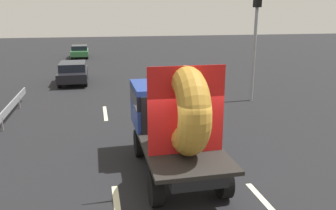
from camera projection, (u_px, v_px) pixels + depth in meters
name	position (u px, v px, depth m)	size (l,w,h in m)	color
ground_plane	(186.00, 188.00, 8.87)	(120.00, 120.00, 0.00)	black
flatbed_truck	(173.00, 115.00, 9.62)	(2.02, 4.76, 3.27)	black
distant_sedan	(73.00, 72.00, 21.98)	(1.80, 4.20, 1.37)	black
traffic_light	(256.00, 29.00, 16.77)	(0.42, 0.36, 5.62)	gray
lane_dash_left_far	(105.00, 113.00, 15.46)	(2.34, 0.16, 0.01)	beige
lane_dash_right_near	(270.00, 208.00, 7.93)	(2.42, 0.16, 0.01)	beige
lane_dash_right_far	(183.00, 112.00, 15.57)	(2.29, 0.16, 0.01)	beige
oncoming_car	(80.00, 51.00, 34.49)	(1.67, 3.90, 1.27)	black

